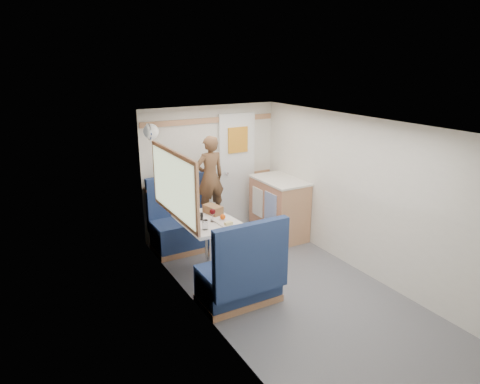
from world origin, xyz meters
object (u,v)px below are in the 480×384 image
dinette_table (208,232)px  pepper_grinder (202,216)px  duffel_bag (179,176)px  orange_fruit (223,217)px  bench_near (241,280)px  wine_glass (213,212)px  beer_glass (214,212)px  tray (227,222)px  salt_grinder (199,215)px  bread_loaf (213,210)px  galley_counter (279,208)px  dome_light (151,131)px  bench_far (183,229)px  tumbler_left (205,225)px  cheese_block (228,223)px  person (210,177)px

dinette_table → pepper_grinder: bearing=144.0°
duffel_bag → orange_fruit: (0.09, -1.23, -0.25)m
bench_near → duffel_bag: bearing=88.0°
wine_glass → beer_glass: wine_glass is taller
tray → salt_grinder: bearing=129.5°
bread_loaf → tray: bearing=-88.1°
tray → galley_counter: bearing=29.6°
galley_counter → dome_light: bearing=170.8°
bench_near → tray: size_ratio=2.99×
beer_glass → bread_loaf: 0.07m
tray → pepper_grinder: (-0.24, 0.22, 0.04)m
bench_far → tray: 1.14m
orange_fruit → bread_loaf: bread_loaf is taller
orange_fruit → salt_grinder: size_ratio=0.76×
bench_far → wine_glass: bench_far is taller
orange_fruit → tumbler_left: (-0.31, -0.15, 0.00)m
duffel_bag → beer_glass: size_ratio=5.05×
pepper_grinder → cheese_block: bearing=-59.9°
duffel_bag → pepper_grinder: (-0.13, -1.08, -0.25)m
orange_fruit → pepper_grinder: size_ratio=0.74×
bench_far → duffel_bag: size_ratio=2.10×
dome_light → cheese_block: bearing=-65.3°
bench_far → beer_glass: size_ratio=10.59×
dome_light → duffel_bag: 0.90m
orange_fruit → beer_glass: size_ratio=0.71×
bench_near → salt_grinder: 1.09m
tumbler_left → beer_glass: size_ratio=1.18×
dome_light → tray: size_ratio=0.57×
beer_glass → person: bearing=68.5°
dinette_table → person: size_ratio=0.77×
galley_counter → salt_grinder: size_ratio=9.89×
bench_far → dinette_table: bearing=-90.0°
person → wine_glass: size_ratio=7.10×
bread_loaf → bench_near: bearing=-99.1°
dinette_table → person: bearing=61.9°
wine_glass → beer_glass: bearing=59.2°
bench_near → beer_glass: 1.10m
bench_near → bread_loaf: bench_near is taller
cheese_block → wine_glass: wine_glass is taller
bench_far → person: size_ratio=0.88×
person → orange_fruit: (-0.24, -0.87, -0.27)m
dinette_table → dome_light: dome_light is taller
galley_counter → orange_fruit: 1.50m
pepper_grinder → salt_grinder: pepper_grinder is taller
cheese_block → tumbler_left: 0.29m
dinette_table → salt_grinder: (-0.06, 0.12, 0.20)m
dinette_table → person: person is taller
dome_light → person: (0.79, -0.09, -0.70)m
bench_near → beer_glass: size_ratio=10.59×
galley_counter → wine_glass: size_ratio=5.48×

